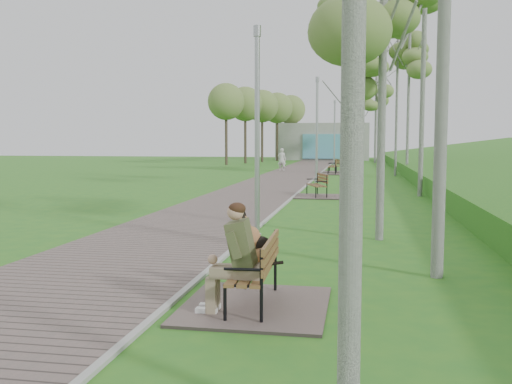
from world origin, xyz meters
TOP-DOWN VIEW (x-y plane):
  - ground at (0.00, 0.00)m, footprint 120.00×120.00m
  - walkway at (-1.75, 21.50)m, footprint 3.50×67.00m
  - kerb at (0.00, 21.50)m, footprint 0.10×67.00m
  - building_north at (-1.50, 50.97)m, footprint 10.00×5.20m
  - bench_main at (1.02, -5.64)m, footprint 1.85×2.06m
  - bench_second at (0.86, 8.97)m, footprint 1.80×2.00m
  - bench_third at (0.77, 23.73)m, footprint 1.96×2.18m
  - bench_far at (0.90, 26.29)m, footprint 1.68×1.86m
  - lamp_post_near at (0.39, -1.39)m, footprint 0.17×0.17m
  - lamp_post_second at (0.30, 16.40)m, footprint 0.21×0.21m
  - lamp_post_third at (0.43, 34.74)m, footprint 0.21×0.21m
  - pedestrian_near at (-2.85, 26.68)m, footprint 0.63×0.46m
  - birch_mid_b at (5.15, 21.05)m, footprint 2.29×2.29m
  - birch_mid_c at (1.78, 23.34)m, footprint 2.70×2.70m
  - birch_far_a at (4.61, 22.77)m, footprint 2.57×2.57m
  - birch_far_b at (2.56, 23.17)m, footprint 2.51×2.51m
  - birch_far_c at (4.36, 35.35)m, footprint 2.89×2.89m
  - birch_distant_a at (2.74, 42.14)m, footprint 2.49×2.49m
  - birch_distant_b at (3.96, 42.95)m, footprint 2.96×2.96m

SIDE VIEW (x-z plane):
  - ground at x=0.00m, z-range 0.00..0.00m
  - walkway at x=-1.75m, z-range 0.00..0.04m
  - kerb at x=0.00m, z-range 0.00..0.05m
  - bench_far at x=0.90m, z-range -0.33..0.70m
  - bench_second at x=0.86m, z-range -0.35..0.76m
  - bench_third at x=0.77m, z-range -0.38..0.83m
  - bench_main at x=1.02m, z-range -0.35..1.26m
  - pedestrian_near at x=-2.85m, z-range 0.00..1.61m
  - building_north at x=-1.50m, z-range -0.01..3.99m
  - lamp_post_near at x=0.39m, z-range -0.14..4.27m
  - lamp_post_second at x=0.30m, z-range -0.17..5.16m
  - lamp_post_third at x=0.43m, z-range -0.18..5.23m
  - birch_mid_c at x=1.78m, z-range 2.35..10.58m
  - birch_far_a at x=4.61m, z-range 2.41..10.85m
  - birch_distant_a at x=2.74m, z-range 2.41..10.85m
  - birch_distant_b at x=3.96m, z-range 2.67..12.02m
  - birch_far_b at x=2.56m, z-range 2.67..12.03m
  - birch_mid_b at x=5.15m, z-range 2.73..12.29m
  - birch_far_c at x=4.36m, z-range 3.28..14.80m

